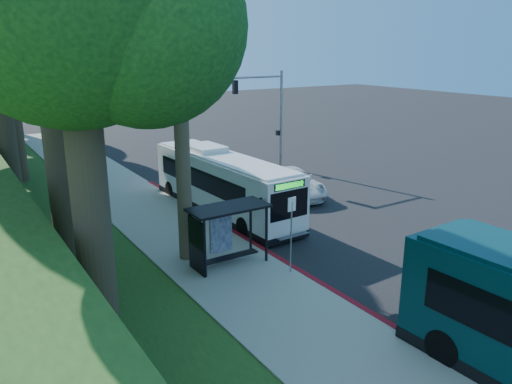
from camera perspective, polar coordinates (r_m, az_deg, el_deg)
ground at (r=26.62m, az=6.87°, el=-2.69°), size 140.00×140.00×0.00m
sidewalk at (r=22.89m, az=-7.46°, el=-5.77°), size 4.50×70.00×0.12m
red_curb at (r=20.78m, az=3.19°, el=-7.99°), size 0.25×30.00×0.13m
grass_verge at (r=25.95m, az=-23.84°, el=-4.46°), size 8.00×70.00×0.06m
bus_shelter at (r=19.90m, az=-3.96°, el=-3.72°), size 3.20×1.51×2.55m
stop_sign_pole at (r=19.06m, az=4.07°, el=-3.76°), size 0.35×0.06×3.17m
traffic_signal_pole at (r=35.70m, az=1.54°, el=9.56°), size 4.10×0.30×7.00m
tree_2 at (r=35.58m, az=-27.15°, el=17.62°), size 8.82×8.40×15.12m
white_bus at (r=26.69m, az=-3.89°, el=1.13°), size 2.85×11.37×3.36m
pickup at (r=29.89m, az=4.17°, el=1.08°), size 3.87×6.10×1.57m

